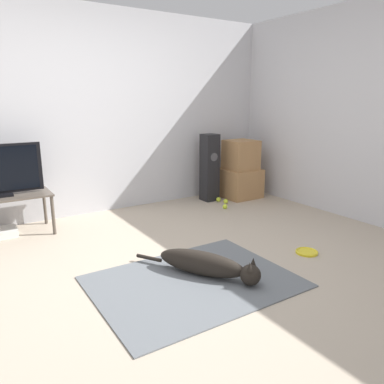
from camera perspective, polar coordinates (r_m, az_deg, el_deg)
ground_plane at (r=3.32m, az=-2.34°, el=-11.94°), size 12.00×12.00×0.00m
wall_back at (r=4.91m, az=-15.23°, el=11.51°), size 8.00×0.06×2.55m
wall_right at (r=4.84m, az=25.61°, el=10.61°), size 0.06×8.00×2.55m
area_rug at (r=3.13m, az=0.28°, el=-13.50°), size 1.59×1.20×0.01m
dog at (r=3.17m, az=2.38°, el=-10.97°), size 0.66×1.01×0.22m
frisbee at (r=3.82m, az=17.09°, el=-8.73°), size 0.21×0.21×0.03m
cardboard_box_lower at (r=5.69m, az=7.30°, el=1.38°), size 0.53×0.52×0.43m
cardboard_box_upper at (r=5.60m, az=7.46°, el=5.63°), size 0.42×0.42×0.43m
floor_speaker at (r=5.41m, az=2.70°, el=3.72°), size 0.21×0.22×0.97m
tennis_ball_by_boxes at (r=5.08m, az=5.05°, el=-2.23°), size 0.07×0.07×0.07m
tennis_ball_near_speaker at (r=5.34m, az=5.16°, el=-1.41°), size 0.07×0.07×0.07m
tennis_ball_loose_on_carpet at (r=5.43m, az=4.05°, el=-1.14°), size 0.07×0.07×0.07m
game_console at (r=4.55m, az=-27.07°, el=-5.58°), size 0.32×0.23×0.09m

